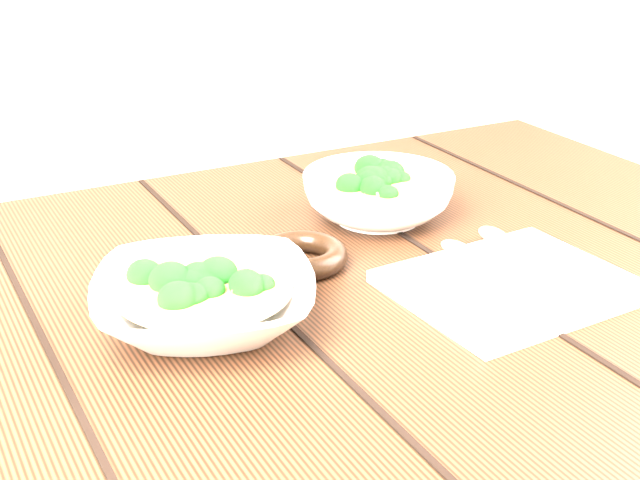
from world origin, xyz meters
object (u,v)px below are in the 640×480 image
trivet (301,255)px  napkin (512,285)px  soup_bowl_front (205,299)px  soup_bowl_back (378,194)px  table (292,410)px

trivet → napkin: (0.15, -0.15, -0.01)m
soup_bowl_front → soup_bowl_back: size_ratio=1.43×
table → soup_bowl_front: soup_bowl_front is taller
table → trivet: (0.04, 0.07, 0.13)m
table → napkin: napkin is taller
soup_bowl_front → table: bearing=4.2°
soup_bowl_back → napkin: size_ratio=0.81×
table → soup_bowl_back: soup_bowl_back is taller
trivet → soup_bowl_front: bearing=-150.9°
soup_bowl_front → soup_bowl_back: soup_bowl_back is taller
soup_bowl_front → trivet: (0.13, 0.07, -0.01)m
trivet → napkin: bearing=-43.5°
soup_bowl_back → napkin: (0.02, -0.22, -0.02)m
soup_bowl_front → napkin: size_ratio=1.16×
trivet → napkin: size_ratio=0.44×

